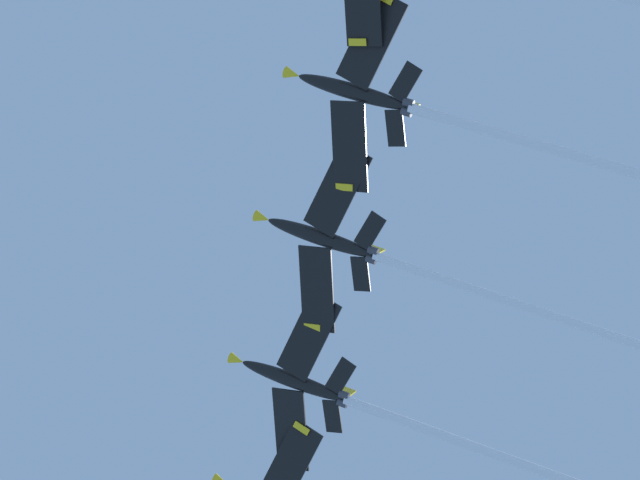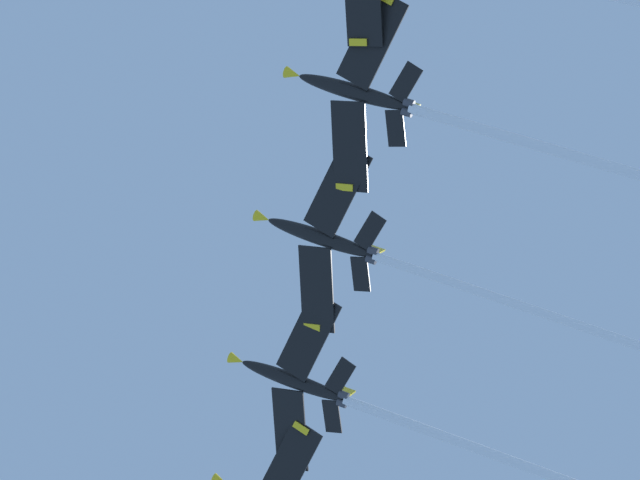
% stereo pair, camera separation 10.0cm
% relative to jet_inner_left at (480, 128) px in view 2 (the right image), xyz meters
% --- Properties ---
extents(jet_inner_left, '(44.87, 30.69, 25.37)m').
position_rel_jet_inner_left_xyz_m(jet_inner_left, '(0.00, 0.00, 0.00)').
color(jet_inner_left, black).
extents(jet_centre, '(40.26, 28.02, 22.89)m').
position_rel_jet_inner_left_xyz_m(jet_centre, '(-4.21, -15.03, 1.99)').
color(jet_centre, black).
extents(jet_inner_right, '(40.75, 28.80, 22.54)m').
position_rel_jet_inner_left_xyz_m(jet_inner_right, '(-13.21, -27.87, 1.51)').
color(jet_inner_right, black).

